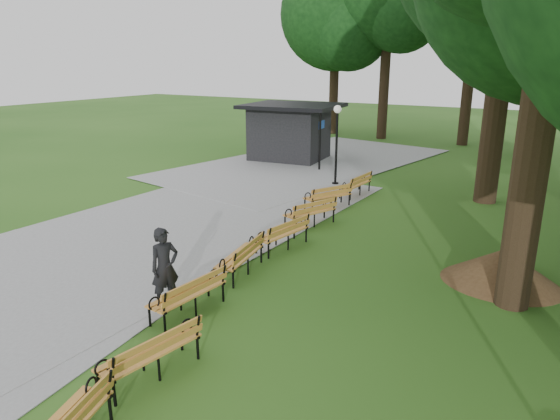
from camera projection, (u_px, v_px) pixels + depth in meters
The scene contains 13 objects.
ground at pixel (212, 287), 11.63m from camera, with size 100.00×100.00×0.00m, color #2B5B1A.
path at pixel (172, 223), 16.05m from camera, with size 12.00×38.00×0.06m, color gray.
person at pixel (165, 267), 10.53m from camera, with size 0.63×0.41×1.72m, color black.
kiosk at pixel (289, 132), 26.11m from camera, with size 4.62×4.01×2.89m, color black, non-canonical shape.
lamp_post at pixel (337, 129), 20.41m from camera, with size 0.32×0.32×3.29m.
dirt_mound at pixel (502, 266), 11.68m from camera, with size 2.27×2.27×0.86m, color #47301C.
bench_1 at pixel (150, 352), 8.23m from camera, with size 1.90×0.64×0.88m, color #C87F2E, non-canonical shape.
bench_2 at pixel (188, 294), 10.28m from camera, with size 1.90×0.64×0.88m, color #C87F2E, non-canonical shape.
bench_3 at pixel (240, 257), 12.23m from camera, with size 1.90×0.64×0.88m, color #C87F2E, non-canonical shape.
bench_4 at pixel (282, 233), 13.87m from camera, with size 1.90×0.64×0.88m, color #C87F2E, non-canonical shape.
bench_5 at pixel (310, 212), 15.79m from camera, with size 1.90×0.64×0.88m, color #C87F2E, non-canonical shape.
bench_6 at pixel (327, 196), 17.63m from camera, with size 1.90×0.64×0.88m, color #C87F2E, non-canonical shape.
bench_7 at pixel (355, 184), 19.29m from camera, with size 1.90×0.64×0.88m, color #C87F2E, non-canonical shape.
Camera 1 is at (6.79, -8.33, 5.04)m, focal length 32.24 mm.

